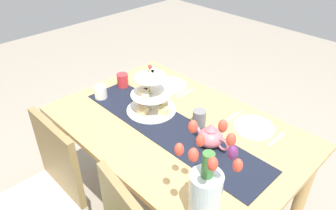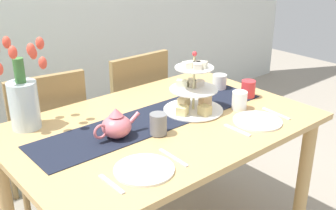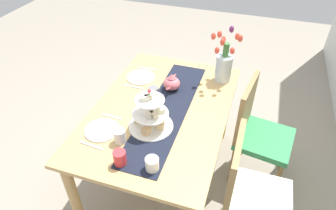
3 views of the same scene
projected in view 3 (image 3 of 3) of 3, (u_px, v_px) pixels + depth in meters
ground_plane at (162, 175)px, 2.62m from camera, size 8.00×8.00×0.00m
dining_table at (161, 120)px, 2.22m from camera, size 1.43×0.95×0.77m
chair_left at (257, 130)px, 2.35m from camera, size 0.48×0.48×0.91m
chair_right at (249, 190)px, 1.91m from camera, size 0.42×0.42×0.91m
table_runner at (167, 109)px, 2.13m from camera, size 1.23×0.29×0.00m
tiered_cake_stand at (150, 116)px, 1.93m from camera, size 0.30×0.30×0.30m
teapot at (172, 83)px, 2.30m from camera, size 0.24×0.13×0.14m
tulip_vase at (224, 64)px, 2.34m from camera, size 0.23×0.23×0.43m
cream_jug at (152, 164)px, 1.68m from camera, size 0.08×0.08×0.08m
dinner_plate_left at (141, 77)px, 2.46m from camera, size 0.23×0.23×0.01m
fork_left at (147, 69)px, 2.57m from camera, size 0.02×0.15×0.01m
knife_left at (134, 87)px, 2.35m from camera, size 0.02×0.17×0.01m
dinner_plate_right at (102, 130)px, 1.96m from camera, size 0.23×0.23×0.01m
fork_right at (112, 117)px, 2.07m from camera, size 0.02×0.15×0.01m
knife_right at (91, 145)px, 1.85m from camera, size 0.03×0.17×0.01m
mug_grey at (153, 93)px, 2.21m from camera, size 0.08×0.08×0.09m
mug_white_text at (120, 136)px, 1.85m from camera, size 0.08×0.08×0.09m
mug_orange at (120, 158)px, 1.71m from camera, size 0.08×0.08×0.09m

